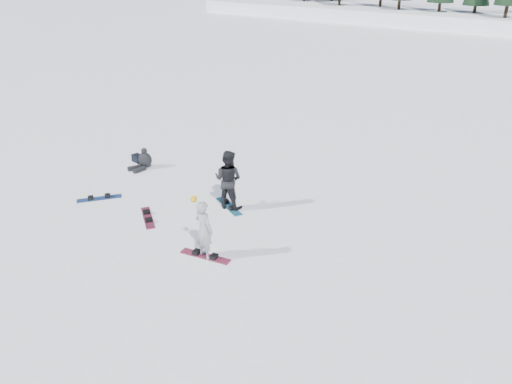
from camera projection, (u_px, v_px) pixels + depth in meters
ground at (224, 231)px, 15.20m from camera, size 420.00×420.00×0.00m
snowboarder_woman at (204, 229)px, 13.55m from camera, size 0.68×0.50×1.87m
snowboarder_man at (228, 180)px, 16.26m from camera, size 1.12×0.96×2.00m
seated_rider at (144, 160)px, 19.62m from camera, size 0.67×1.01×0.81m
gear_bag at (138, 158)px, 20.25m from camera, size 0.48×0.35×0.30m
snowboard_woman at (205, 256)px, 13.92m from camera, size 1.52×0.60×0.03m
snowboard_man at (229, 206)px, 16.68m from camera, size 1.48×0.87×0.03m
snowboard_loose_a at (99, 198)px, 17.22m from camera, size 1.09×1.39×0.03m
snowboard_loose_b at (148, 218)px, 15.96m from camera, size 1.40×1.07×0.03m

